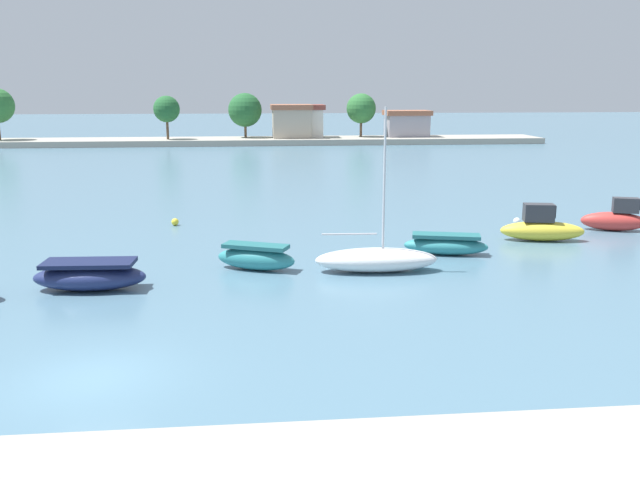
# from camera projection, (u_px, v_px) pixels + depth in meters

# --- Properties ---
(ground_plane) EXTENTS (400.00, 400.00, 0.00)m
(ground_plane) POSITION_uv_depth(u_px,v_px,m) (94.00, 377.00, 18.94)
(ground_plane) COLOR slate
(moored_boat_2) EXTENTS (4.52, 1.99, 1.18)m
(moored_boat_2) POSITION_uv_depth(u_px,v_px,m) (90.00, 276.00, 27.05)
(moored_boat_2) COLOR navy
(moored_boat_2) RESTS_ON ground
(moored_boat_3) EXTENTS (3.77, 2.44, 1.16)m
(moored_boat_3) POSITION_uv_depth(u_px,v_px,m) (256.00, 258.00, 30.02)
(moored_boat_3) COLOR teal
(moored_boat_3) RESTS_ON ground
(moored_boat_4) EXTENTS (5.44, 1.91, 7.12)m
(moored_boat_4) POSITION_uv_depth(u_px,v_px,m) (376.00, 259.00, 29.74)
(moored_boat_4) COLOR white
(moored_boat_4) RESTS_ON ground
(moored_boat_5) EXTENTS (4.19, 2.16, 1.01)m
(moored_boat_5) POSITION_uv_depth(u_px,v_px,m) (446.00, 245.00, 32.80)
(moored_boat_5) COLOR teal
(moored_boat_5) RESTS_ON ground
(moored_boat_6) EXTENTS (4.51, 2.09, 1.96)m
(moored_boat_6) POSITION_uv_depth(u_px,v_px,m) (542.00, 228.00, 35.74)
(moored_boat_6) COLOR yellow
(moored_boat_6) RESTS_ON ground
(moored_boat_7) EXTENTS (3.69, 2.22, 1.89)m
(moored_boat_7) POSITION_uv_depth(u_px,v_px,m) (616.00, 219.00, 38.24)
(moored_boat_7) COLOR #C63833
(moored_boat_7) RESTS_ON ground
(mooring_buoy_1) EXTENTS (0.43, 0.43, 0.43)m
(mooring_buoy_1) POSITION_uv_depth(u_px,v_px,m) (175.00, 222.00, 39.76)
(mooring_buoy_1) COLOR yellow
(mooring_buoy_1) RESTS_ON ground
(mooring_buoy_3) EXTENTS (0.42, 0.42, 0.42)m
(mooring_buoy_3) POSITION_uv_depth(u_px,v_px,m) (517.00, 221.00, 39.99)
(mooring_buoy_3) COLOR white
(mooring_buoy_3) RESTS_ON ground
(distant_shoreline) EXTENTS (93.13, 8.24, 7.90)m
(distant_shoreline) POSITION_uv_depth(u_px,v_px,m) (241.00, 127.00, 97.33)
(distant_shoreline) COLOR #9E998C
(distant_shoreline) RESTS_ON ground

